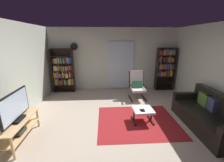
# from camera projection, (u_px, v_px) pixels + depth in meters

# --- Properties ---
(ground_plane) EXTENTS (7.02, 7.02, 0.00)m
(ground_plane) POSITION_uv_depth(u_px,v_px,m) (121.00, 125.00, 3.76)
(ground_plane) COLOR #B4A390
(wall_back) EXTENTS (5.60, 0.06, 2.60)m
(wall_back) POSITION_uv_depth(u_px,v_px,m) (114.00, 59.00, 6.16)
(wall_back) COLOR beige
(wall_back) RESTS_ON ground
(wall_left) EXTENTS (0.06, 6.00, 2.60)m
(wall_left) POSITION_uv_depth(u_px,v_px,m) (3.00, 79.00, 3.23)
(wall_left) COLOR beige
(wall_left) RESTS_ON ground
(glass_door_panel) EXTENTS (1.10, 0.01, 2.00)m
(glass_door_panel) POSITION_uv_depth(u_px,v_px,m) (121.00, 65.00, 6.18)
(glass_door_panel) COLOR silver
(area_rug) EXTENTS (2.12, 1.74, 0.01)m
(area_rug) POSITION_uv_depth(u_px,v_px,m) (137.00, 121.00, 3.93)
(area_rug) COLOR maroon
(area_rug) RESTS_ON ground
(tv_stand) EXTENTS (0.41, 1.16, 0.51)m
(tv_stand) POSITION_uv_depth(u_px,v_px,m) (19.00, 128.00, 3.09)
(tv_stand) COLOR tan
(tv_stand) RESTS_ON ground
(television) EXTENTS (0.20, 0.95, 0.62)m
(television) POSITION_uv_depth(u_px,v_px,m) (15.00, 107.00, 2.96)
(television) COLOR black
(television) RESTS_ON tv_stand
(bookshelf_near_tv) EXTENTS (0.84, 0.30, 1.79)m
(bookshelf_near_tv) POSITION_uv_depth(u_px,v_px,m) (63.00, 71.00, 5.92)
(bookshelf_near_tv) COLOR black
(bookshelf_near_tv) RESTS_ON ground
(bookshelf_near_sofa) EXTENTS (0.76, 0.30, 1.79)m
(bookshelf_near_sofa) POSITION_uv_depth(u_px,v_px,m) (165.00, 66.00, 6.12)
(bookshelf_near_sofa) COLOR black
(bookshelf_near_sofa) RESTS_ON ground
(leather_sofa) EXTENTS (0.84, 1.92, 0.87)m
(leather_sofa) POSITION_uv_depth(u_px,v_px,m) (209.00, 116.00, 3.59)
(leather_sofa) COLOR black
(leather_sofa) RESTS_ON ground
(lounge_armchair) EXTENTS (0.58, 0.67, 1.02)m
(lounge_armchair) POSITION_uv_depth(u_px,v_px,m) (137.00, 84.00, 5.35)
(lounge_armchair) COLOR black
(lounge_armchair) RESTS_ON ground
(ottoman) EXTENTS (0.54, 0.50, 0.36)m
(ottoman) POSITION_uv_depth(u_px,v_px,m) (143.00, 111.00, 3.86)
(ottoman) COLOR white
(ottoman) RESTS_ON ground
(tv_remote) EXTENTS (0.04, 0.14, 0.02)m
(tv_remote) POSITION_uv_depth(u_px,v_px,m) (144.00, 110.00, 3.76)
(tv_remote) COLOR black
(tv_remote) RESTS_ON ottoman
(cell_phone) EXTENTS (0.09, 0.15, 0.01)m
(cell_phone) POSITION_uv_depth(u_px,v_px,m) (142.00, 110.00, 3.75)
(cell_phone) COLOR black
(cell_phone) RESTS_ON ottoman
(wall_clock) EXTENTS (0.29, 0.03, 0.29)m
(wall_clock) POSITION_uv_depth(u_px,v_px,m) (74.00, 46.00, 5.84)
(wall_clock) COLOR silver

